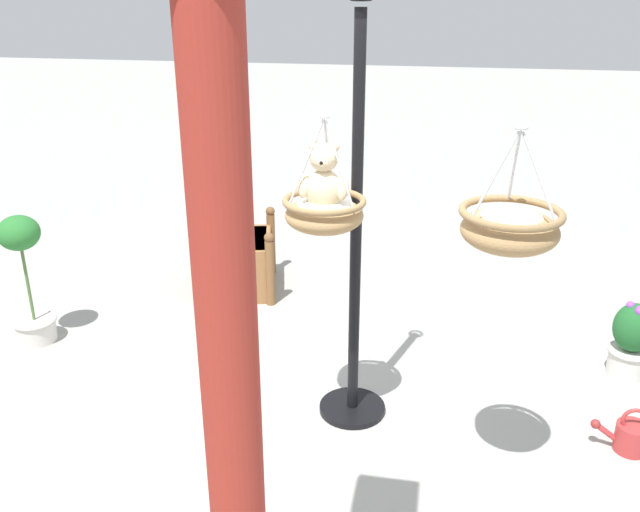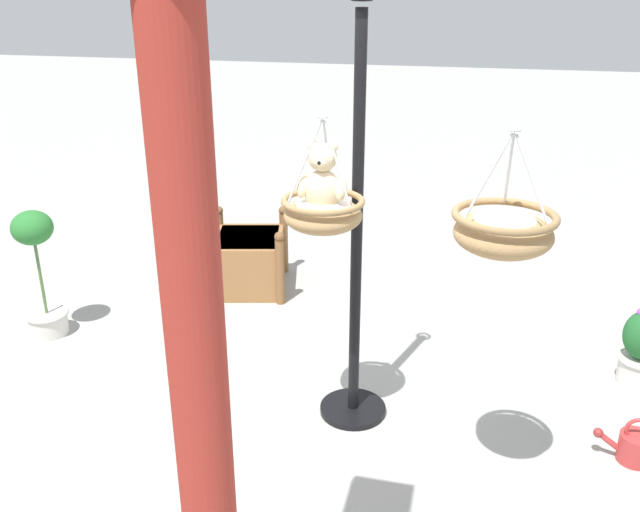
{
  "view_description": "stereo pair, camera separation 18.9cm",
  "coord_description": "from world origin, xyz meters",
  "px_view_note": "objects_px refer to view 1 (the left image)",
  "views": [
    {
      "loc": [
        -0.71,
        3.73,
        2.68
      ],
      "look_at": [
        -0.03,
        0.09,
        1.16
      ],
      "focal_mm": 37.71,
      "sensor_mm": 36.0,
      "label": 1
    },
    {
      "loc": [
        -0.9,
        3.69,
        2.68
      ],
      "look_at": [
        -0.03,
        0.09,
        1.16
      ],
      "focal_mm": 37.71,
      "sensor_mm": 36.0,
      "label": 2
    }
  ],
  "objects_px": {
    "display_pole_central": "(355,300)",
    "hanging_basket_left_high": "(510,227)",
    "teddy_bear": "(324,183)",
    "wooden_planter_box": "(237,261)",
    "hanging_basket_with_teddy": "(324,212)",
    "potted_plant_tall_leafy": "(632,340)",
    "potted_plant_fern_front": "(27,278)",
    "watering_can": "(630,436)",
    "greenhouse_pillar_far_back": "(232,415)"
  },
  "relations": [
    {
      "from": "display_pole_central",
      "to": "hanging_basket_with_teddy",
      "type": "distance_m",
      "value": 0.71
    },
    {
      "from": "teddy_bear",
      "to": "wooden_planter_box",
      "type": "height_order",
      "value": "teddy_bear"
    },
    {
      "from": "wooden_planter_box",
      "to": "potted_plant_tall_leafy",
      "type": "height_order",
      "value": "wooden_planter_box"
    },
    {
      "from": "teddy_bear",
      "to": "greenhouse_pillar_far_back",
      "type": "xyz_separation_m",
      "value": [
        -0.04,
        1.83,
        -0.23
      ]
    },
    {
      "from": "potted_plant_fern_front",
      "to": "potted_plant_tall_leafy",
      "type": "height_order",
      "value": "potted_plant_fern_front"
    },
    {
      "from": "greenhouse_pillar_far_back",
      "to": "wooden_planter_box",
      "type": "xyz_separation_m",
      "value": [
        1.22,
        -3.84,
        -1.15
      ]
    },
    {
      "from": "display_pole_central",
      "to": "teddy_bear",
      "type": "height_order",
      "value": "display_pole_central"
    },
    {
      "from": "hanging_basket_left_high",
      "to": "potted_plant_fern_front",
      "type": "relative_size",
      "value": 0.55
    },
    {
      "from": "greenhouse_pillar_far_back",
      "to": "potted_plant_fern_front",
      "type": "distance_m",
      "value": 3.71
    },
    {
      "from": "hanging_basket_left_high",
      "to": "wooden_planter_box",
      "type": "height_order",
      "value": "hanging_basket_left_high"
    },
    {
      "from": "hanging_basket_left_high",
      "to": "greenhouse_pillar_far_back",
      "type": "bearing_deg",
      "value": 56.22
    },
    {
      "from": "potted_plant_fern_front",
      "to": "watering_can",
      "type": "xyz_separation_m",
      "value": [
        -4.36,
        0.58,
        -0.45
      ]
    },
    {
      "from": "hanging_basket_with_teddy",
      "to": "watering_can",
      "type": "relative_size",
      "value": 1.87
    },
    {
      "from": "display_pole_central",
      "to": "teddy_bear",
      "type": "bearing_deg",
      "value": 61.05
    },
    {
      "from": "wooden_planter_box",
      "to": "potted_plant_tall_leafy",
      "type": "xyz_separation_m",
      "value": [
        -3.24,
        0.92,
        0.01
      ]
    },
    {
      "from": "display_pole_central",
      "to": "watering_can",
      "type": "bearing_deg",
      "value": 176.9
    },
    {
      "from": "display_pole_central",
      "to": "hanging_basket_left_high",
      "type": "bearing_deg",
      "value": 138.14
    },
    {
      "from": "display_pole_central",
      "to": "potted_plant_fern_front",
      "type": "distance_m",
      "value": 2.69
    },
    {
      "from": "hanging_basket_with_teddy",
      "to": "potted_plant_fern_front",
      "type": "xyz_separation_m",
      "value": [
        2.48,
        -0.73,
        -0.93
      ]
    },
    {
      "from": "display_pole_central",
      "to": "hanging_basket_left_high",
      "type": "distance_m",
      "value": 1.35
    },
    {
      "from": "teddy_bear",
      "to": "potted_plant_fern_front",
      "type": "height_order",
      "value": "teddy_bear"
    },
    {
      "from": "wooden_planter_box",
      "to": "watering_can",
      "type": "bearing_deg",
      "value": 149.09
    },
    {
      "from": "greenhouse_pillar_far_back",
      "to": "wooden_planter_box",
      "type": "bearing_deg",
      "value": -72.35
    },
    {
      "from": "potted_plant_tall_leafy",
      "to": "potted_plant_fern_front",
      "type": "bearing_deg",
      "value": 4.26
    },
    {
      "from": "display_pole_central",
      "to": "hanging_basket_left_high",
      "type": "xyz_separation_m",
      "value": [
        -0.81,
        0.73,
        0.8
      ]
    },
    {
      "from": "wooden_planter_box",
      "to": "potted_plant_fern_front",
      "type": "bearing_deg",
      "value": 44.0
    },
    {
      "from": "hanging_basket_with_teddy",
      "to": "wooden_planter_box",
      "type": "height_order",
      "value": "hanging_basket_with_teddy"
    },
    {
      "from": "hanging_basket_left_high",
      "to": "greenhouse_pillar_far_back",
      "type": "height_order",
      "value": "greenhouse_pillar_far_back"
    },
    {
      "from": "display_pole_central",
      "to": "hanging_basket_with_teddy",
      "type": "height_order",
      "value": "display_pole_central"
    },
    {
      "from": "watering_can",
      "to": "hanging_basket_with_teddy",
      "type": "bearing_deg",
      "value": 4.75
    },
    {
      "from": "hanging_basket_left_high",
      "to": "wooden_planter_box",
      "type": "xyz_separation_m",
      "value": [
        2.14,
        -2.47,
        -1.35
      ]
    },
    {
      "from": "greenhouse_pillar_far_back",
      "to": "watering_can",
      "type": "height_order",
      "value": "greenhouse_pillar_far_back"
    },
    {
      "from": "teddy_bear",
      "to": "potted_plant_tall_leafy",
      "type": "xyz_separation_m",
      "value": [
        -2.07,
        -1.09,
        -1.37
      ]
    },
    {
      "from": "wooden_planter_box",
      "to": "hanging_basket_with_teddy",
      "type": "bearing_deg",
      "value": 120.66
    },
    {
      "from": "teddy_bear",
      "to": "watering_can",
      "type": "relative_size",
      "value": 1.16
    },
    {
      "from": "hanging_basket_with_teddy",
      "to": "hanging_basket_left_high",
      "type": "distance_m",
      "value": 1.08
    },
    {
      "from": "display_pole_central",
      "to": "greenhouse_pillar_far_back",
      "type": "distance_m",
      "value": 2.19
    },
    {
      "from": "potted_plant_fern_front",
      "to": "watering_can",
      "type": "bearing_deg",
      "value": 172.45
    },
    {
      "from": "hanging_basket_left_high",
      "to": "watering_can",
      "type": "relative_size",
      "value": 1.67
    },
    {
      "from": "potted_plant_fern_front",
      "to": "potted_plant_tall_leafy",
      "type": "distance_m",
      "value": 4.56
    },
    {
      "from": "teddy_bear",
      "to": "wooden_planter_box",
      "type": "relative_size",
      "value": 0.44
    },
    {
      "from": "hanging_basket_left_high",
      "to": "potted_plant_tall_leafy",
      "type": "height_order",
      "value": "hanging_basket_left_high"
    },
    {
      "from": "hanging_basket_with_teddy",
      "to": "potted_plant_fern_front",
      "type": "bearing_deg",
      "value": -16.5
    },
    {
      "from": "potted_plant_fern_front",
      "to": "watering_can",
      "type": "distance_m",
      "value": 4.42
    },
    {
      "from": "teddy_bear",
      "to": "watering_can",
      "type": "xyz_separation_m",
      "value": [
        -1.88,
        -0.18,
        -1.56
      ]
    },
    {
      "from": "potted_plant_fern_front",
      "to": "watering_can",
      "type": "relative_size",
      "value": 3.02
    },
    {
      "from": "hanging_basket_left_high",
      "to": "greenhouse_pillar_far_back",
      "type": "relative_size",
      "value": 0.2
    },
    {
      "from": "hanging_basket_with_teddy",
      "to": "hanging_basket_left_high",
      "type": "height_order",
      "value": "hanging_basket_left_high"
    },
    {
      "from": "hanging_basket_with_teddy",
      "to": "hanging_basket_left_high",
      "type": "bearing_deg",
      "value": 153.61
    },
    {
      "from": "greenhouse_pillar_far_back",
      "to": "watering_can",
      "type": "distance_m",
      "value": 3.03
    }
  ]
}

